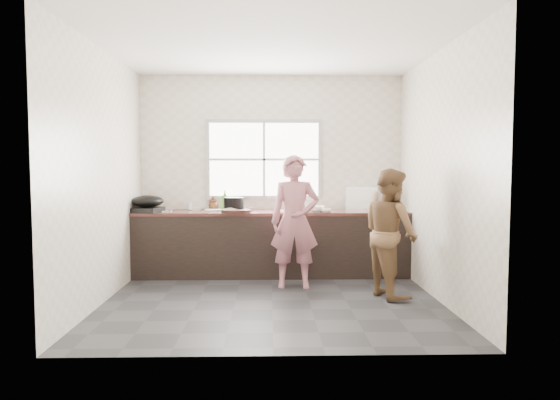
{
  "coord_description": "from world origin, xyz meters",
  "views": [
    {
      "loc": [
        -0.03,
        -5.33,
        1.45
      ],
      "look_at": [
        0.1,
        0.65,
        1.05
      ],
      "focal_mm": 32.0,
      "sensor_mm": 36.0,
      "label": 1
    }
  ],
  "objects_px": {
    "bottle_green": "(225,200)",
    "pot_lid_right": "(196,209)",
    "person_side": "(390,233)",
    "bottle_brown_tall": "(213,203)",
    "burner": "(145,210)",
    "pot_lid_left": "(163,210)",
    "plate_food": "(214,210)",
    "bowl_mince": "(230,211)",
    "wok": "(147,201)",
    "bowl_held": "(326,210)",
    "glass_jar": "(190,206)",
    "woman": "(295,226)",
    "cutting_board": "(236,211)",
    "black_pot": "(234,204)",
    "bottle_brown_short": "(213,204)",
    "bowl_crabs": "(315,210)",
    "dish_rack": "(362,198)"
  },
  "relations": [
    {
      "from": "bowl_held",
      "to": "pot_lid_left",
      "type": "relative_size",
      "value": 0.65
    },
    {
      "from": "bowl_mince",
      "to": "dish_rack",
      "type": "xyz_separation_m",
      "value": [
        1.78,
        0.39,
        0.14
      ]
    },
    {
      "from": "bowl_held",
      "to": "burner",
      "type": "bearing_deg",
      "value": 177.42
    },
    {
      "from": "burner",
      "to": "dish_rack",
      "type": "distance_m",
      "value": 2.91
    },
    {
      "from": "bowl_crabs",
      "to": "woman",
      "type": "bearing_deg",
      "value": -118.65
    },
    {
      "from": "cutting_board",
      "to": "burner",
      "type": "relative_size",
      "value": 0.97
    },
    {
      "from": "bottle_brown_tall",
      "to": "woman",
      "type": "bearing_deg",
      "value": -40.39
    },
    {
      "from": "bowl_mince",
      "to": "bowl_crabs",
      "type": "relative_size",
      "value": 0.94
    },
    {
      "from": "bowl_held",
      "to": "pot_lid_left",
      "type": "distance_m",
      "value": 2.17
    },
    {
      "from": "woman",
      "to": "pot_lid_right",
      "type": "xyz_separation_m",
      "value": [
        -1.32,
        0.92,
        0.12
      ]
    },
    {
      "from": "person_side",
      "to": "bottle_brown_tall",
      "type": "distance_m",
      "value": 2.53
    },
    {
      "from": "cutting_board",
      "to": "bowl_crabs",
      "type": "distance_m",
      "value": 1.02
    },
    {
      "from": "cutting_board",
      "to": "bowl_held",
      "type": "distance_m",
      "value": 1.15
    },
    {
      "from": "dish_rack",
      "to": "pot_lid_right",
      "type": "height_order",
      "value": "dish_rack"
    },
    {
      "from": "bowl_held",
      "to": "glass_jar",
      "type": "bearing_deg",
      "value": 166.42
    },
    {
      "from": "bowl_mince",
      "to": "burner",
      "type": "height_order",
      "value": "burner"
    },
    {
      "from": "burner",
      "to": "black_pot",
      "type": "bearing_deg",
      "value": 1.18
    },
    {
      "from": "bowl_mince",
      "to": "wok",
      "type": "bearing_deg",
      "value": 173.81
    },
    {
      "from": "burner",
      "to": "wok",
      "type": "distance_m",
      "value": 0.11
    },
    {
      "from": "pot_lid_right",
      "to": "woman",
      "type": "bearing_deg",
      "value": -34.88
    },
    {
      "from": "bowl_crabs",
      "to": "dish_rack",
      "type": "bearing_deg",
      "value": 26.66
    },
    {
      "from": "woman",
      "to": "bottle_green",
      "type": "height_order",
      "value": "woman"
    },
    {
      "from": "wok",
      "to": "burner",
      "type": "bearing_deg",
      "value": -155.16
    },
    {
      "from": "pot_lid_right",
      "to": "cutting_board",
      "type": "bearing_deg",
      "value": -36.84
    },
    {
      "from": "bottle_green",
      "to": "pot_lid_right",
      "type": "bearing_deg",
      "value": 166.0
    },
    {
      "from": "bottle_green",
      "to": "glass_jar",
      "type": "height_order",
      "value": "bottle_green"
    },
    {
      "from": "bottle_brown_tall",
      "to": "pot_lid_left",
      "type": "distance_m",
      "value": 0.67
    },
    {
      "from": "bowl_held",
      "to": "dish_rack",
      "type": "height_order",
      "value": "dish_rack"
    },
    {
      "from": "bottle_green",
      "to": "glass_jar",
      "type": "bearing_deg",
      "value": 168.19
    },
    {
      "from": "bowl_mince",
      "to": "bowl_crabs",
      "type": "bearing_deg",
      "value": 2.7
    },
    {
      "from": "bowl_mince",
      "to": "cutting_board",
      "type": "bearing_deg",
      "value": 0.0
    },
    {
      "from": "black_pot",
      "to": "plate_food",
      "type": "relative_size",
      "value": 1.09
    },
    {
      "from": "black_pot",
      "to": "cutting_board",
      "type": "bearing_deg",
      "value": -72.06
    },
    {
      "from": "plate_food",
      "to": "dish_rack",
      "type": "xyz_separation_m",
      "value": [
        2.01,
        0.13,
        0.15
      ]
    },
    {
      "from": "bottle_brown_tall",
      "to": "glass_jar",
      "type": "distance_m",
      "value": 0.32
    },
    {
      "from": "person_side",
      "to": "bottle_brown_tall",
      "type": "xyz_separation_m",
      "value": [
        -2.13,
        1.36,
        0.24
      ]
    },
    {
      "from": "bottle_brown_short",
      "to": "glass_jar",
      "type": "distance_m",
      "value": 0.33
    },
    {
      "from": "plate_food",
      "to": "pot_lid_left",
      "type": "height_order",
      "value": "plate_food"
    },
    {
      "from": "person_side",
      "to": "pot_lid_left",
      "type": "bearing_deg",
      "value": 48.74
    },
    {
      "from": "bowl_mince",
      "to": "pot_lid_right",
      "type": "xyz_separation_m",
      "value": [
        -0.51,
        0.44,
        -0.02
      ]
    },
    {
      "from": "plate_food",
      "to": "glass_jar",
      "type": "xyz_separation_m",
      "value": [
        -0.35,
        0.18,
        0.04
      ]
    },
    {
      "from": "cutting_board",
      "to": "plate_food",
      "type": "bearing_deg",
      "value": 140.13
    },
    {
      "from": "cutting_board",
      "to": "bottle_brown_short",
      "type": "distance_m",
      "value": 0.56
    },
    {
      "from": "burner",
      "to": "pot_lid_left",
      "type": "distance_m",
      "value": 0.26
    },
    {
      "from": "bowl_held",
      "to": "woman",
      "type": "bearing_deg",
      "value": -131.44
    },
    {
      "from": "cutting_board",
      "to": "pot_lid_right",
      "type": "distance_m",
      "value": 0.73
    },
    {
      "from": "bottle_brown_tall",
      "to": "pot_lid_left",
      "type": "xyz_separation_m",
      "value": [
        -0.65,
        -0.17,
        -0.08
      ]
    },
    {
      "from": "bowl_held",
      "to": "wok",
      "type": "height_order",
      "value": "wok"
    },
    {
      "from": "person_side",
      "to": "black_pot",
      "type": "relative_size",
      "value": 5.44
    },
    {
      "from": "glass_jar",
      "to": "pot_lid_right",
      "type": "relative_size",
      "value": 0.42
    }
  ]
}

